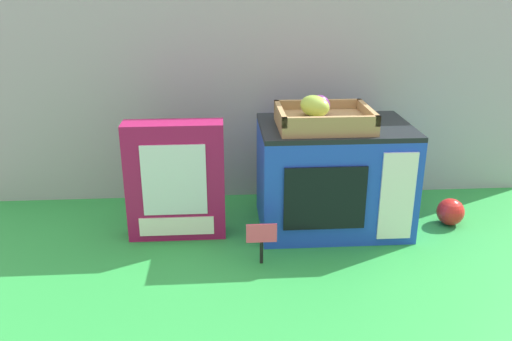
{
  "coord_description": "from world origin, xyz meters",
  "views": [
    {
      "loc": [
        -0.12,
        -1.21,
        0.63
      ],
      "look_at": [
        -0.04,
        0.04,
        0.16
      ],
      "focal_mm": 37.09,
      "sensor_mm": 36.0,
      "label": 1
    }
  ],
  "objects_px": {
    "cookie_set_box": "(176,181)",
    "loose_toy_apple": "(450,212)",
    "food_groups_crate": "(322,117)",
    "toy_microwave": "(333,176)",
    "price_sign": "(262,237)"
  },
  "relations": [
    {
      "from": "cookie_set_box",
      "to": "loose_toy_apple",
      "type": "xyz_separation_m",
      "value": [
        0.72,
        0.01,
        -0.11
      ]
    },
    {
      "from": "food_groups_crate",
      "to": "loose_toy_apple",
      "type": "height_order",
      "value": "food_groups_crate"
    },
    {
      "from": "cookie_set_box",
      "to": "loose_toy_apple",
      "type": "distance_m",
      "value": 0.73
    },
    {
      "from": "loose_toy_apple",
      "to": "cookie_set_box",
      "type": "bearing_deg",
      "value": -179.06
    },
    {
      "from": "food_groups_crate",
      "to": "cookie_set_box",
      "type": "relative_size",
      "value": 0.76
    },
    {
      "from": "toy_microwave",
      "to": "price_sign",
      "type": "height_order",
      "value": "toy_microwave"
    },
    {
      "from": "toy_microwave",
      "to": "cookie_set_box",
      "type": "distance_m",
      "value": 0.4
    },
    {
      "from": "toy_microwave",
      "to": "loose_toy_apple",
      "type": "relative_size",
      "value": 5.26
    },
    {
      "from": "food_groups_crate",
      "to": "loose_toy_apple",
      "type": "relative_size",
      "value": 3.16
    },
    {
      "from": "food_groups_crate",
      "to": "cookie_set_box",
      "type": "xyz_separation_m",
      "value": [
        -0.36,
        -0.02,
        -0.15
      ]
    },
    {
      "from": "toy_microwave",
      "to": "food_groups_crate",
      "type": "relative_size",
      "value": 1.66
    },
    {
      "from": "loose_toy_apple",
      "to": "food_groups_crate",
      "type": "bearing_deg",
      "value": 179.43
    },
    {
      "from": "food_groups_crate",
      "to": "cookie_set_box",
      "type": "height_order",
      "value": "food_groups_crate"
    },
    {
      "from": "toy_microwave",
      "to": "loose_toy_apple",
      "type": "height_order",
      "value": "toy_microwave"
    },
    {
      "from": "cookie_set_box",
      "to": "loose_toy_apple",
      "type": "height_order",
      "value": "cookie_set_box"
    }
  ]
}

